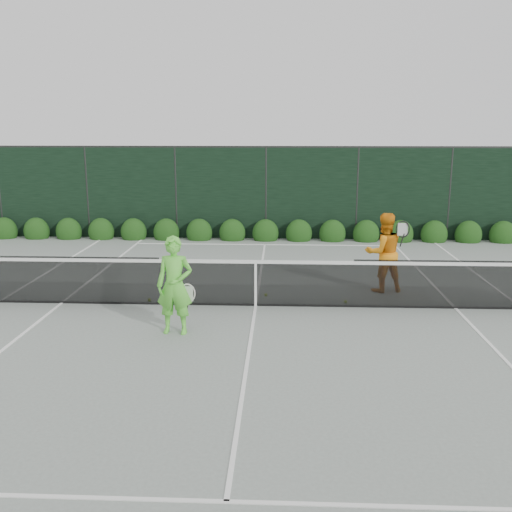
{
  "coord_description": "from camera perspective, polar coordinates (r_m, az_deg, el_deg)",
  "views": [
    {
      "loc": [
        0.52,
        -11.35,
        3.62
      ],
      "look_at": [
        -0.01,
        0.3,
        1.0
      ],
      "focal_mm": 40.0,
      "sensor_mm": 36.0,
      "label": 1
    }
  ],
  "objects": [
    {
      "name": "tennis_net",
      "position": [
        11.78,
        -0.15,
        -2.54
      ],
      "size": [
        12.9,
        0.1,
        1.07
      ],
      "color": "black",
      "rests_on": "ground"
    },
    {
      "name": "hedge_row",
      "position": [
        18.82,
        0.95,
        2.29
      ],
      "size": [
        31.66,
        0.65,
        0.94
      ],
      "color": "#17370F",
      "rests_on": "ground"
    },
    {
      "name": "player_woman",
      "position": [
        10.25,
        -8.13,
        -2.94
      ],
      "size": [
        0.69,
        0.46,
        1.77
      ],
      "rotation": [
        0.0,
        0.0,
        -0.06
      ],
      "color": "#62D93F",
      "rests_on": "ground"
    },
    {
      "name": "windscreen_fence",
      "position": [
        8.91,
        -0.83,
        -1.01
      ],
      "size": [
        32.0,
        21.07,
        3.06
      ],
      "color": "black",
      "rests_on": "ground"
    },
    {
      "name": "court_lines",
      "position": [
        11.92,
        -0.04,
        -4.98
      ],
      "size": [
        11.03,
        23.83,
        0.01
      ],
      "color": "white",
      "rests_on": "ground"
    },
    {
      "name": "tennis_balls",
      "position": [
        12.07,
        -1.9,
        -4.63
      ],
      "size": [
        4.25,
        1.41,
        0.07
      ],
      "color": "#B6E533",
      "rests_on": "ground"
    },
    {
      "name": "player_man",
      "position": [
        13.09,
        12.66,
        0.35
      ],
      "size": [
        1.0,
        0.85,
        1.79
      ],
      "rotation": [
        0.0,
        0.0,
        3.36
      ],
      "color": "orange",
      "rests_on": "ground"
    },
    {
      "name": "ground",
      "position": [
        11.93,
        -0.04,
        -5.01
      ],
      "size": [
        80.0,
        80.0,
        0.0
      ],
      "primitive_type": "plane",
      "color": "slate",
      "rests_on": "ground"
    }
  ]
}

